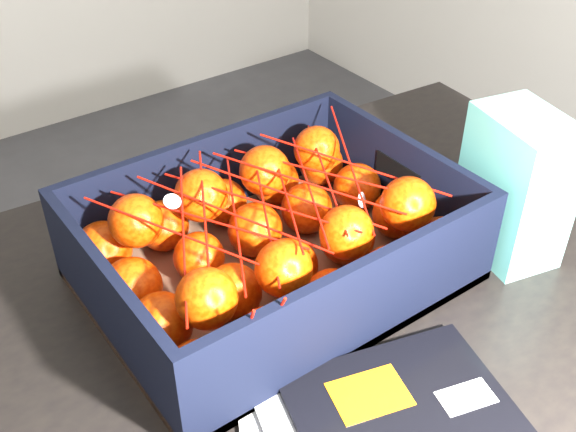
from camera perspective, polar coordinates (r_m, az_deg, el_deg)
table at (r=0.85m, az=-1.27°, el=-14.48°), size 1.26×0.90×0.75m
produce_crate at (r=0.83m, az=-1.22°, el=-2.97°), size 0.42×0.32×0.13m
clementine_heap at (r=0.82m, az=-1.40°, el=-1.94°), size 0.40×0.30×0.12m
mesh_net at (r=0.78m, az=-1.43°, el=0.97°), size 0.35×0.28×0.09m
retail_carton at (r=0.89m, az=18.29°, el=2.35°), size 0.11×0.14×0.19m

